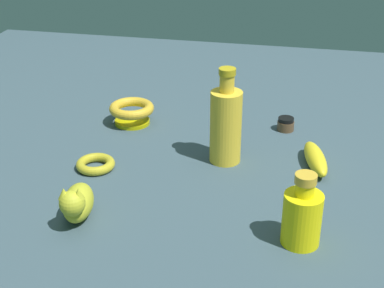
# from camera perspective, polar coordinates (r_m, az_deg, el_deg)

# --- Properties ---
(ground) EXTENTS (2.00, 2.00, 0.00)m
(ground) POSITION_cam_1_polar(r_m,az_deg,el_deg) (1.32, -0.00, -2.48)
(ground) COLOR #384C56
(bowl) EXTENTS (0.12, 0.12, 0.06)m
(bowl) POSITION_cam_1_polar(r_m,az_deg,el_deg) (1.53, -6.02, 3.29)
(bowl) COLOR #B4AB09
(bowl) RESTS_ON ground
(bangle) EXTENTS (0.09, 0.09, 0.02)m
(bangle) POSITION_cam_1_polar(r_m,az_deg,el_deg) (1.33, -9.57, -1.99)
(bangle) COLOR gold
(bangle) RESTS_ON ground
(bottle_short) EXTENTS (0.07, 0.07, 0.14)m
(bottle_short) POSITION_cam_1_polar(r_m,az_deg,el_deg) (1.07, 10.90, -7.03)
(bottle_short) COLOR yellow
(bottle_short) RESTS_ON ground
(banana) EXTENTS (0.08, 0.16, 0.04)m
(banana) POSITION_cam_1_polar(r_m,az_deg,el_deg) (1.34, 12.18, -1.44)
(banana) COLOR yellow
(banana) RESTS_ON ground
(bottle_tall) EXTENTS (0.07, 0.07, 0.23)m
(bottle_tall) POSITION_cam_1_polar(r_m,az_deg,el_deg) (1.31, 3.38, 2.00)
(bottle_tall) COLOR yellow
(bottle_tall) RESTS_ON ground
(cat_figurine) EXTENTS (0.08, 0.15, 0.09)m
(cat_figurine) POSITION_cam_1_polar(r_m,az_deg,el_deg) (1.14, -11.38, -5.69)
(cat_figurine) COLOR gold
(cat_figurine) RESTS_ON ground
(nail_polish_jar) EXTENTS (0.04, 0.04, 0.03)m
(nail_polish_jar) POSITION_cam_1_polar(r_m,az_deg,el_deg) (1.51, 9.31, 1.98)
(nail_polish_jar) COLOR brown
(nail_polish_jar) RESTS_ON ground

